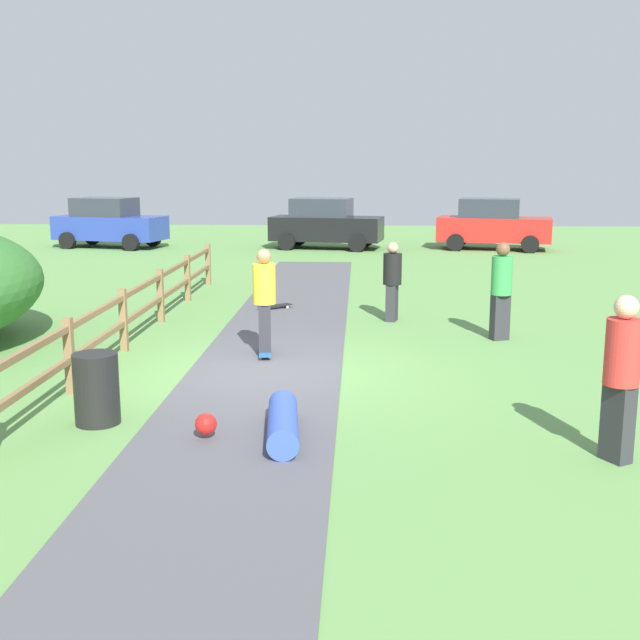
{
  "coord_description": "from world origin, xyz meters",
  "views": [
    {
      "loc": [
        1.46,
        -11.84,
        3.2
      ],
      "look_at": [
        0.9,
        -0.77,
        1.0
      ],
      "focal_mm": 44.2,
      "sensor_mm": 36.0,
      "label": 1
    }
  ],
  "objects_px": {
    "skateboard_loose": "(275,306)",
    "bystander_green": "(501,286)",
    "skater_riding": "(264,297)",
    "bystander_black": "(392,278)",
    "parked_car_red": "(493,224)",
    "parked_car_blue": "(109,223)",
    "bystander_red": "(622,370)",
    "skater_fallen": "(277,423)",
    "parked_car_black": "(325,224)",
    "trash_bin": "(97,389)"
  },
  "relations": [
    {
      "from": "parked_car_red",
      "to": "skateboard_loose",
      "type": "bearing_deg",
      "value": -118.08
    },
    {
      "from": "bystander_green",
      "to": "parked_car_black",
      "type": "xyz_separation_m",
      "value": [
        -3.92,
        15.79,
        -0.04
      ]
    },
    {
      "from": "trash_bin",
      "to": "bystander_red",
      "type": "relative_size",
      "value": 0.49
    },
    {
      "from": "parked_car_black",
      "to": "trash_bin",
      "type": "bearing_deg",
      "value": -95.33
    },
    {
      "from": "parked_car_black",
      "to": "parked_car_blue",
      "type": "xyz_separation_m",
      "value": [
        -8.4,
        0.0,
        0.0
      ]
    },
    {
      "from": "skater_riding",
      "to": "skater_fallen",
      "type": "relative_size",
      "value": 1.13
    },
    {
      "from": "bystander_green",
      "to": "skater_riding",
      "type": "bearing_deg",
      "value": -160.09
    },
    {
      "from": "bystander_black",
      "to": "parked_car_red",
      "type": "xyz_separation_m",
      "value": [
        4.36,
        14.1,
        0.06
      ]
    },
    {
      "from": "parked_car_blue",
      "to": "bystander_red",
      "type": "bearing_deg",
      "value": -60.14
    },
    {
      "from": "trash_bin",
      "to": "skateboard_loose",
      "type": "relative_size",
      "value": 1.19
    },
    {
      "from": "bystander_red",
      "to": "parked_car_black",
      "type": "relative_size",
      "value": 0.42
    },
    {
      "from": "bystander_black",
      "to": "bystander_green",
      "type": "xyz_separation_m",
      "value": [
        1.92,
        -1.69,
        0.11
      ]
    },
    {
      "from": "bystander_black",
      "to": "parked_car_black",
      "type": "bearing_deg",
      "value": 98.05
    },
    {
      "from": "bystander_green",
      "to": "parked_car_red",
      "type": "bearing_deg",
      "value": 81.24
    },
    {
      "from": "bystander_black",
      "to": "bystander_red",
      "type": "xyz_separation_m",
      "value": [
        2.15,
        -7.75,
        0.13
      ]
    },
    {
      "from": "trash_bin",
      "to": "parked_car_black",
      "type": "height_order",
      "value": "parked_car_black"
    },
    {
      "from": "bystander_black",
      "to": "parked_car_blue",
      "type": "bearing_deg",
      "value": 126.41
    },
    {
      "from": "bystander_red",
      "to": "parked_car_blue",
      "type": "height_order",
      "value": "parked_car_blue"
    },
    {
      "from": "trash_bin",
      "to": "skater_riding",
      "type": "bearing_deg",
      "value": 64.82
    },
    {
      "from": "parked_car_blue",
      "to": "parked_car_black",
      "type": "bearing_deg",
      "value": -0.02
    },
    {
      "from": "skater_riding",
      "to": "parked_car_blue",
      "type": "bearing_deg",
      "value": 115.19
    },
    {
      "from": "parked_car_blue",
      "to": "skater_riding",
      "type": "bearing_deg",
      "value": -64.81
    },
    {
      "from": "skater_fallen",
      "to": "bystander_green",
      "type": "distance_m",
      "value": 6.65
    },
    {
      "from": "skater_riding",
      "to": "bystander_black",
      "type": "distance_m",
      "value": 3.92
    },
    {
      "from": "skater_fallen",
      "to": "bystander_red",
      "type": "distance_m",
      "value": 3.91
    },
    {
      "from": "bystander_black",
      "to": "parked_car_red",
      "type": "bearing_deg",
      "value": 72.83
    },
    {
      "from": "skater_riding",
      "to": "parked_car_black",
      "type": "height_order",
      "value": "parked_car_black"
    },
    {
      "from": "trash_bin",
      "to": "parked_car_black",
      "type": "bearing_deg",
      "value": 84.67
    },
    {
      "from": "bystander_black",
      "to": "parked_car_red",
      "type": "relative_size",
      "value": 0.37
    },
    {
      "from": "skater_riding",
      "to": "parked_car_red",
      "type": "height_order",
      "value": "parked_car_red"
    },
    {
      "from": "skater_riding",
      "to": "skater_fallen",
      "type": "distance_m",
      "value": 4.18
    },
    {
      "from": "skater_riding",
      "to": "bystander_black",
      "type": "height_order",
      "value": "skater_riding"
    },
    {
      "from": "skater_riding",
      "to": "bystander_red",
      "type": "distance_m",
      "value": 6.33
    },
    {
      "from": "skateboard_loose",
      "to": "bystander_green",
      "type": "xyz_separation_m",
      "value": [
        4.48,
        -2.83,
        0.91
      ]
    },
    {
      "from": "skater_riding",
      "to": "skateboard_loose",
      "type": "bearing_deg",
      "value": 93.95
    },
    {
      "from": "skater_fallen",
      "to": "bystander_red",
      "type": "relative_size",
      "value": 0.86
    },
    {
      "from": "skater_riding",
      "to": "skateboard_loose",
      "type": "distance_m",
      "value": 4.46
    },
    {
      "from": "trash_bin",
      "to": "bystander_green",
      "type": "xyz_separation_m",
      "value": [
        5.86,
        5.09,
        0.55
      ]
    },
    {
      "from": "skater_fallen",
      "to": "parked_car_red",
      "type": "height_order",
      "value": "parked_car_red"
    },
    {
      "from": "skater_fallen",
      "to": "bystander_green",
      "type": "bearing_deg",
      "value": 57.37
    },
    {
      "from": "skater_riding",
      "to": "parked_car_red",
      "type": "xyz_separation_m",
      "value": [
        6.61,
        17.3,
        -0.07
      ]
    },
    {
      "from": "skater_riding",
      "to": "bystander_red",
      "type": "xyz_separation_m",
      "value": [
        4.4,
        -4.54,
        0.0
      ]
    },
    {
      "from": "skater_riding",
      "to": "skateboard_loose",
      "type": "xyz_separation_m",
      "value": [
        -0.3,
        4.34,
        -0.94
      ]
    },
    {
      "from": "bystander_green",
      "to": "bystander_red",
      "type": "bearing_deg",
      "value": -87.88
    },
    {
      "from": "skateboard_loose",
      "to": "parked_car_black",
      "type": "bearing_deg",
      "value": 87.51
    },
    {
      "from": "bystander_red",
      "to": "parked_car_red",
      "type": "distance_m",
      "value": 21.96
    },
    {
      "from": "skater_fallen",
      "to": "parked_car_blue",
      "type": "height_order",
      "value": "parked_car_blue"
    },
    {
      "from": "trash_bin",
      "to": "bystander_black",
      "type": "relative_size",
      "value": 0.55
    },
    {
      "from": "bystander_green",
      "to": "parked_car_red",
      "type": "height_order",
      "value": "parked_car_red"
    },
    {
      "from": "skater_fallen",
      "to": "skateboard_loose",
      "type": "distance_m",
      "value": 8.44
    }
  ]
}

